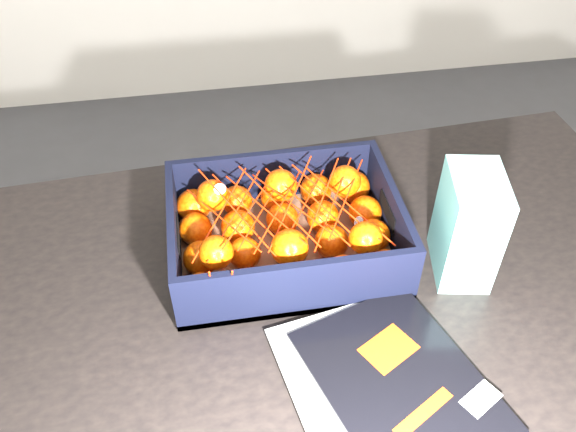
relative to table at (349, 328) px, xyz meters
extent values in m
plane|color=#3B3B3E|center=(0.21, 0.16, -0.65)|extent=(3.50, 3.50, 0.00)
cube|color=black|center=(0.00, 0.00, 0.08)|extent=(1.25, 0.87, 0.04)
cylinder|color=black|center=(-0.55, 0.35, -0.30)|extent=(0.06, 0.06, 0.71)
cylinder|color=black|center=(0.55, 0.35, -0.30)|extent=(0.06, 0.06, 0.71)
cube|color=beige|center=(0.00, -0.18, 0.10)|extent=(0.25, 0.31, 0.01)
cube|color=beige|center=(-0.03, -0.18, 0.11)|extent=(0.26, 0.31, 0.01)
cube|color=black|center=(0.02, -0.18, 0.11)|extent=(0.29, 0.33, 0.01)
cube|color=#FF410D|center=(0.02, -0.13, 0.12)|extent=(0.09, 0.08, 0.00)
cube|color=white|center=(0.12, -0.23, 0.12)|extent=(0.06, 0.05, 0.00)
cube|color=#FF410D|center=(0.03, -0.23, 0.12)|extent=(0.10, 0.06, 0.00)
cube|color=#945F44|center=(-0.10, 0.11, 0.10)|extent=(0.38, 0.28, 0.01)
cube|color=black|center=(-0.10, 0.24, 0.15)|extent=(0.38, 0.01, 0.11)
cube|color=black|center=(-0.10, -0.03, 0.15)|extent=(0.38, 0.01, 0.11)
cube|color=black|center=(-0.28, 0.11, 0.15)|extent=(0.01, 0.26, 0.11)
cube|color=black|center=(0.09, 0.11, 0.15)|extent=(0.01, 0.26, 0.11)
sphere|color=#DF4504|center=(-0.24, 0.01, 0.14)|extent=(0.06, 0.06, 0.06)
sphere|color=#DF4504|center=(-0.24, 0.07, 0.14)|extent=(0.06, 0.06, 0.06)
sphere|color=#DF4504|center=(-0.24, 0.14, 0.14)|extent=(0.06, 0.06, 0.06)
sphere|color=#DF4504|center=(-0.24, 0.20, 0.14)|extent=(0.06, 0.06, 0.06)
sphere|color=#DF4504|center=(-0.17, 0.01, 0.14)|extent=(0.05, 0.05, 0.05)
sphere|color=#DF4504|center=(-0.17, 0.07, 0.14)|extent=(0.05, 0.05, 0.05)
sphere|color=#DF4504|center=(-0.17, 0.14, 0.14)|extent=(0.06, 0.06, 0.06)
sphere|color=#DF4504|center=(-0.17, 0.20, 0.14)|extent=(0.06, 0.06, 0.06)
sphere|color=#DF4504|center=(-0.10, 0.00, 0.14)|extent=(0.06, 0.06, 0.06)
sphere|color=#DF4504|center=(-0.09, 0.08, 0.14)|extent=(0.06, 0.06, 0.06)
sphere|color=#DF4504|center=(-0.09, 0.14, 0.14)|extent=(0.06, 0.06, 0.06)
sphere|color=#DF4504|center=(-0.10, 0.20, 0.14)|extent=(0.05, 0.05, 0.05)
sphere|color=#DF4504|center=(-0.02, 0.00, 0.14)|extent=(0.06, 0.06, 0.06)
sphere|color=#DF4504|center=(-0.02, 0.08, 0.14)|extent=(0.06, 0.06, 0.06)
sphere|color=#DF4504|center=(-0.02, 0.14, 0.14)|extent=(0.06, 0.06, 0.06)
sphere|color=#DF4504|center=(-0.02, 0.21, 0.14)|extent=(0.06, 0.06, 0.06)
sphere|color=#DF4504|center=(0.05, 0.01, 0.14)|extent=(0.06, 0.06, 0.06)
sphere|color=#DF4504|center=(0.05, 0.08, 0.14)|extent=(0.06, 0.06, 0.06)
sphere|color=#DF4504|center=(0.05, 0.14, 0.14)|extent=(0.06, 0.06, 0.06)
sphere|color=#DF4504|center=(0.05, 0.21, 0.14)|extent=(0.06, 0.06, 0.06)
sphere|color=#DF4504|center=(-0.21, 0.04, 0.19)|extent=(0.05, 0.05, 0.05)
sphere|color=#DF4504|center=(-0.21, 0.17, 0.19)|extent=(0.06, 0.06, 0.06)
sphere|color=#DF4504|center=(-0.10, 0.03, 0.19)|extent=(0.06, 0.06, 0.06)
sphere|color=#DF4504|center=(-0.09, 0.18, 0.19)|extent=(0.06, 0.06, 0.06)
sphere|color=#DF4504|center=(0.02, 0.03, 0.19)|extent=(0.05, 0.05, 0.05)
sphere|color=#DF4504|center=(0.02, 0.17, 0.19)|extent=(0.06, 0.06, 0.06)
cylinder|color=red|center=(-0.20, 0.10, 0.20)|extent=(0.10, 0.19, 0.03)
cylinder|color=red|center=(-0.18, 0.11, 0.21)|extent=(0.10, 0.19, 0.03)
cylinder|color=red|center=(-0.15, 0.10, 0.20)|extent=(0.11, 0.19, 0.02)
cylinder|color=red|center=(-0.13, 0.11, 0.21)|extent=(0.11, 0.20, 0.01)
cylinder|color=red|center=(-0.11, 0.11, 0.21)|extent=(0.11, 0.19, 0.02)
cylinder|color=red|center=(-0.08, 0.11, 0.20)|extent=(0.11, 0.19, 0.02)
cylinder|color=red|center=(-0.06, 0.11, 0.20)|extent=(0.11, 0.20, 0.01)
cylinder|color=red|center=(-0.04, 0.10, 0.20)|extent=(0.11, 0.19, 0.02)
cylinder|color=red|center=(-0.01, 0.10, 0.20)|extent=(0.11, 0.20, 0.01)
cylinder|color=red|center=(0.01, 0.10, 0.20)|extent=(0.11, 0.19, 0.02)
cylinder|color=red|center=(-0.20, 0.12, 0.20)|extent=(0.11, 0.19, 0.02)
cylinder|color=red|center=(-0.18, 0.11, 0.20)|extent=(0.11, 0.20, 0.01)
cylinder|color=red|center=(-0.15, 0.11, 0.20)|extent=(0.10, 0.19, 0.03)
cylinder|color=red|center=(-0.13, 0.11, 0.20)|extent=(0.11, 0.19, 0.02)
cylinder|color=red|center=(-0.11, 0.10, 0.20)|extent=(0.11, 0.19, 0.02)
cylinder|color=red|center=(-0.08, 0.11, 0.21)|extent=(0.10, 0.19, 0.03)
cylinder|color=red|center=(-0.06, 0.11, 0.20)|extent=(0.10, 0.19, 0.03)
cylinder|color=red|center=(-0.04, 0.10, 0.20)|extent=(0.10, 0.19, 0.03)
cylinder|color=red|center=(-0.01, 0.10, 0.20)|extent=(0.11, 0.19, 0.02)
cylinder|color=red|center=(0.01, 0.11, 0.21)|extent=(0.11, 0.20, 0.01)
cylinder|color=red|center=(-0.23, -0.02, 0.18)|extent=(0.00, 0.03, 0.09)
cylinder|color=red|center=(-0.20, -0.02, 0.18)|extent=(0.01, 0.04, 0.08)
cube|color=white|center=(0.18, 0.02, 0.19)|extent=(0.11, 0.14, 0.19)
camera|label=1|loc=(-0.21, -0.60, 0.85)|focal=37.53mm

